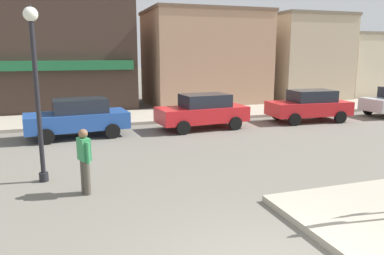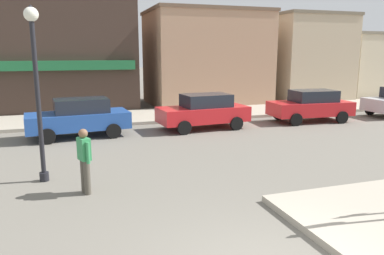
{
  "view_description": "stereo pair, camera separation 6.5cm",
  "coord_description": "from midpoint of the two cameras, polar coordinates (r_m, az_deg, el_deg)",
  "views": [
    {
      "loc": [
        -2.85,
        -4.39,
        3.39
      ],
      "look_at": [
        0.15,
        4.5,
        1.5
      ],
      "focal_mm": 35.0,
      "sensor_mm": 36.0,
      "label": 1
    },
    {
      "loc": [
        -2.78,
        -4.41,
        3.39
      ],
      "look_at": [
        0.15,
        4.5,
        1.5
      ],
      "focal_mm": 35.0,
      "sensor_mm": 36.0,
      "label": 2
    }
  ],
  "objects": [
    {
      "name": "parked_car_nearest",
      "position": [
        15.82,
        -17.11,
        1.5
      ],
      "size": [
        4.14,
        2.15,
        1.56
      ],
      "color": "#234C9E",
      "rests_on": "ground"
    },
    {
      "name": "building_corner_shop",
      "position": [
        25.7,
        -23.69,
        12.57
      ],
      "size": [
        12.18,
        9.15,
        8.66
      ],
      "color": "#3D2D26",
      "rests_on": "ground"
    },
    {
      "name": "parked_car_third",
      "position": [
        19.43,
        17.36,
        3.25
      ],
      "size": [
        4.1,
        2.07,
        1.56
      ],
      "color": "red",
      "rests_on": "ground"
    },
    {
      "name": "parked_car_second",
      "position": [
        16.76,
        1.53,
        2.54
      ],
      "size": [
        4.12,
        2.11,
        1.56
      ],
      "color": "red",
      "rests_on": "ground"
    },
    {
      "name": "pedestrian_crossing_near",
      "position": [
        9.38,
        -16.25,
        -4.67
      ],
      "size": [
        0.33,
        0.55,
        1.61
      ],
      "color": "#4C473D",
      "rests_on": "ground"
    },
    {
      "name": "building_storefront_left_near",
      "position": [
        25.28,
        1.8,
        10.58
      ],
      "size": [
        7.59,
        5.7,
        6.05
      ],
      "color": "tan",
      "rests_on": "ground"
    },
    {
      "name": "building_storefront_left_mid",
      "position": [
        29.21,
        15.55,
        10.25
      ],
      "size": [
        5.45,
        6.62,
        6.01
      ],
      "color": "tan",
      "rests_on": "ground"
    },
    {
      "name": "kerb_far",
      "position": [
        19.76,
        -10.16,
        1.56
      ],
      "size": [
        80.0,
        4.0,
        0.15
      ],
      "primitive_type": "cube",
      "color": "#A89E8C",
      "rests_on": "ground"
    },
    {
      "name": "lamp_post",
      "position": [
        10.35,
        -22.97,
        8.11
      ],
      "size": [
        0.36,
        0.36,
        4.54
      ],
      "color": "black",
      "rests_on": "ground"
    },
    {
      "name": "building_storefront_right_near",
      "position": [
        34.04,
        26.07,
        8.63
      ],
      "size": [
        8.57,
        5.5,
        4.83
      ],
      "color": "beige",
      "rests_on": "ground"
    }
  ]
}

